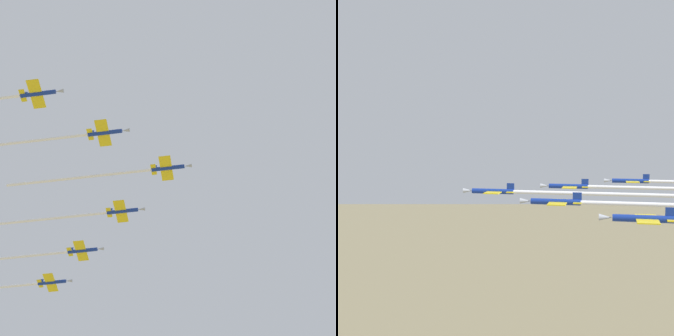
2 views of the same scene
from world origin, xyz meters
TOP-DOWN VIEW (x-y plane):
  - jet_lead at (-32.39, 12.62)m, footprint 51.74×8.09m
  - jet_port_inner at (-47.68, 25.44)m, footprint 51.91×8.09m
  - jet_starboard_inner at (-47.70, -0.96)m, footprint 53.48×8.09m

SIDE VIEW (x-z plane):
  - jet_port_inner at x=-47.68m, z-range 130.04..132.39m
  - jet_lead at x=-32.39m, z-range 130.06..132.41m
  - jet_starboard_inner at x=-47.70m, z-range 130.08..132.44m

